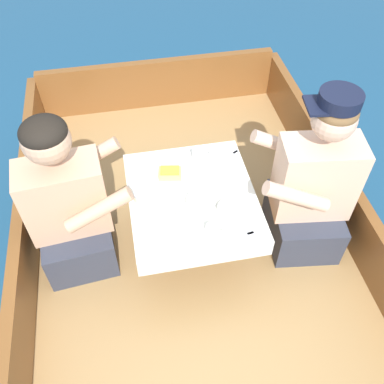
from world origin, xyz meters
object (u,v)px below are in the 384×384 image
person_starboard (311,189)px  coffee_cup_starboard (199,154)px  sandwich (170,173)px  person_port (70,208)px  tin_can (140,197)px  coffee_cup_port (212,231)px

person_starboard → coffee_cup_starboard: person_starboard is taller
person_starboard → sandwich: size_ratio=7.66×
person_port → tin_can: (0.36, -0.04, 0.05)m
coffee_cup_port → tin_can: (-0.31, 0.28, -0.01)m
person_starboard → sandwich: bearing=-9.2°
sandwich → tin_can: bearing=-142.7°
person_starboard → tin_can: size_ratio=14.95×
person_port → sandwich: 0.54m
person_port → tin_can: bearing=-11.9°
coffee_cup_starboard → tin_can: 0.43m
person_port → coffee_cup_starboard: (0.71, 0.21, 0.06)m
person_starboard → tin_can: 0.89m
coffee_cup_starboard → coffee_cup_port: bearing=-94.7°
coffee_cup_starboard → person_port: bearing=-163.9°
sandwich → coffee_cup_port: size_ratio=1.48×
sandwich → coffee_cup_starboard: 0.21m
coffee_cup_starboard → tin_can: (-0.35, -0.25, -0.01)m
person_starboard → coffee_cup_port: (-0.58, -0.20, 0.05)m
person_port → person_starboard: person_starboard is taller
sandwich → coffee_cup_port: coffee_cup_port is taller
person_starboard → tin_can: person_starboard is taller
sandwich → coffee_cup_starboard: size_ratio=1.26×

